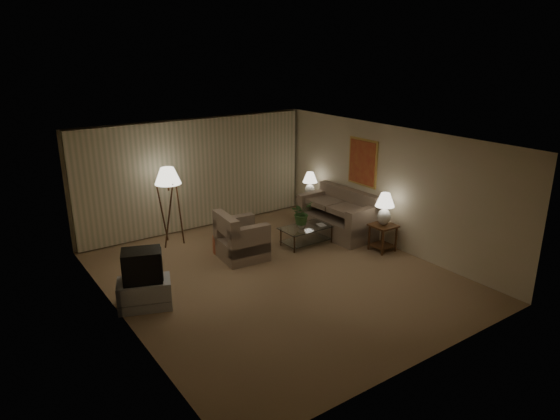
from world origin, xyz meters
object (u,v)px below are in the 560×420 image
object	(u,v)px
side_table_near	(383,233)
tv_cabinet	(145,294)
side_table_far	(310,204)
vase	(301,225)
armchair	(242,240)
crt_tv	(142,266)
table_lamp_near	(385,206)
floor_lamp	(170,205)
ottoman	(225,244)
table_lamp_far	(310,182)
sofa	(337,217)
coffee_table	(307,232)

from	to	relation	value
side_table_near	tv_cabinet	xyz separation A→B (m)	(-5.20, 0.57, -0.16)
side_table_far	vase	distance (m)	1.87
side_table_near	vase	distance (m)	1.80
armchair	crt_tv	bearing A→B (deg)	114.59
table_lamp_near	floor_lamp	distance (m)	4.74
side_table_near	side_table_far	xyz separation A→B (m)	(0.00, 2.60, -0.00)
ottoman	vase	distance (m)	1.75
side_table_near	table_lamp_far	xyz separation A→B (m)	(0.00, 2.60, 0.58)
side_table_far	table_lamp_far	distance (m)	0.58
table_lamp_near	table_lamp_far	bearing A→B (deg)	90.00
table_lamp_near	crt_tv	bearing A→B (deg)	173.72
side_table_far	sofa	bearing A→B (deg)	-96.84
tv_cabinet	crt_tv	world-z (taller)	crt_tv
vase	crt_tv	bearing A→B (deg)	-170.15
side_table_near	ottoman	distance (m)	3.47
floor_lamp	side_table_far	bearing A→B (deg)	-6.45
armchair	tv_cabinet	distance (m)	2.61
table_lamp_near	coffee_table	xyz separation A→B (m)	(-1.14, 1.25, -0.75)
side_table_near	table_lamp_near	world-z (taller)	table_lamp_near
side_table_near	ottoman	xyz separation A→B (m)	(-2.88, 1.92, -0.23)
vase	ottoman	bearing A→B (deg)	157.21
floor_lamp	vase	world-z (taller)	floor_lamp
table_lamp_far	vase	world-z (taller)	table_lamp_far
armchair	table_lamp_near	bearing A→B (deg)	-112.36
sofa	table_lamp_near	bearing A→B (deg)	4.03
table_lamp_far	tv_cabinet	bearing A→B (deg)	-158.69
sofa	tv_cabinet	xyz separation A→B (m)	(-5.05, -0.78, -0.17)
table_lamp_far	coffee_table	bearing A→B (deg)	-130.29
table_lamp_near	ottoman	xyz separation A→B (m)	(-2.88, 1.92, -0.84)
sofa	tv_cabinet	world-z (taller)	sofa
side_table_near	ottoman	world-z (taller)	side_table_near
side_table_near	sofa	bearing A→B (deg)	96.34
side_table_far	table_lamp_near	distance (m)	2.67
sofa	table_lamp_near	world-z (taller)	table_lamp_near
coffee_table	vase	bearing A→B (deg)	180.00
table_lamp_near	tv_cabinet	size ratio (longest dim) A/B	0.70
sofa	armchair	distance (m)	2.59
armchair	crt_tv	xyz separation A→B (m)	(-2.46, -0.86, 0.38)
armchair	coffee_table	bearing A→B (deg)	-91.30
table_lamp_near	crt_tv	world-z (taller)	table_lamp_near
crt_tv	coffee_table	bearing A→B (deg)	30.14
table_lamp_near	coffee_table	size ratio (longest dim) A/B	0.60
side_table_near	floor_lamp	size ratio (longest dim) A/B	0.34
tv_cabinet	ottoman	size ratio (longest dim) A/B	1.90
table_lamp_far	tv_cabinet	distance (m)	5.63
ottoman	sofa	bearing A→B (deg)	-11.73
ottoman	vase	size ratio (longest dim) A/B	3.48
crt_tv	table_lamp_far	bearing A→B (deg)	41.95
table_lamp_far	tv_cabinet	world-z (taller)	table_lamp_far
vase	table_lamp_far	bearing A→B (deg)	46.21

